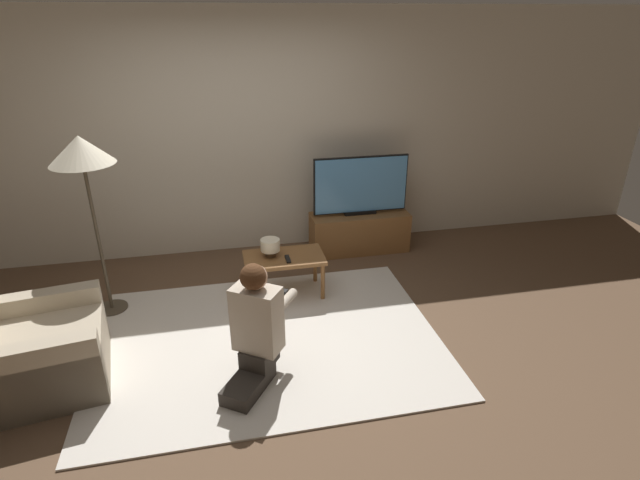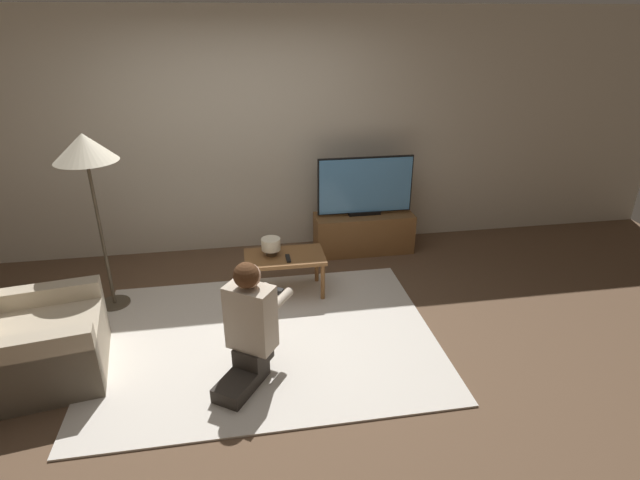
# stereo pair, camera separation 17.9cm
# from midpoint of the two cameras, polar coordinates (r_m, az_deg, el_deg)

# --- Properties ---
(ground_plane) EXTENTS (10.00, 10.00, 0.00)m
(ground_plane) POSITION_cam_midpoint_polar(r_m,az_deg,el_deg) (4.29, -7.04, -11.37)
(ground_plane) COLOR brown
(wall_back) EXTENTS (10.00, 0.06, 2.60)m
(wall_back) POSITION_cam_midpoint_polar(r_m,az_deg,el_deg) (5.55, -9.75, 11.60)
(wall_back) COLOR beige
(wall_back) RESTS_ON ground_plane
(rug) EXTENTS (2.81, 2.09, 0.02)m
(rug) POSITION_cam_midpoint_polar(r_m,az_deg,el_deg) (4.29, -7.05, -11.28)
(rug) COLOR silver
(rug) RESTS_ON ground_plane
(tv_stand) EXTENTS (1.11, 0.37, 0.45)m
(tv_stand) POSITION_cam_midpoint_polar(r_m,az_deg,el_deg) (5.71, 3.61, 0.89)
(tv_stand) COLOR brown
(tv_stand) RESTS_ON ground_plane
(tv) EXTENTS (1.06, 0.08, 0.66)m
(tv) POSITION_cam_midpoint_polar(r_m,az_deg,el_deg) (5.52, 3.75, 6.23)
(tv) COLOR black
(tv) RESTS_ON tv_stand
(coffee_table) EXTENTS (0.75, 0.43, 0.42)m
(coffee_table) POSITION_cam_midpoint_polar(r_m,az_deg,el_deg) (4.75, -5.21, -2.43)
(coffee_table) COLOR brown
(coffee_table) RESTS_ON ground_plane
(floor_lamp) EXTENTS (0.52, 0.52, 1.62)m
(floor_lamp) POSITION_cam_midpoint_polar(r_m,az_deg,el_deg) (4.55, -26.59, 8.37)
(floor_lamp) COLOR #4C4233
(floor_lamp) RESTS_ON ground_plane
(armchair) EXTENTS (1.00, 0.98, 0.86)m
(armchair) POSITION_cam_midpoint_polar(r_m,az_deg,el_deg) (4.26, -31.07, -10.95)
(armchair) COLOR #B7A88E
(armchair) RESTS_ON ground_plane
(person_kneeling) EXTENTS (0.66, 0.80, 0.94)m
(person_kneeling) POSITION_cam_midpoint_polar(r_m,az_deg,el_deg) (3.65, -8.72, -9.63)
(person_kneeling) COLOR #332D28
(person_kneeling) RESTS_ON rug
(table_lamp) EXTENTS (0.18, 0.18, 0.17)m
(table_lamp) POSITION_cam_midpoint_polar(r_m,az_deg,el_deg) (4.69, -6.80, -0.71)
(table_lamp) COLOR #4C3823
(table_lamp) RESTS_ON coffee_table
(remote) EXTENTS (0.04, 0.15, 0.02)m
(remote) POSITION_cam_midpoint_polar(r_m,az_deg,el_deg) (4.64, -4.80, -2.18)
(remote) COLOR black
(remote) RESTS_ON coffee_table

